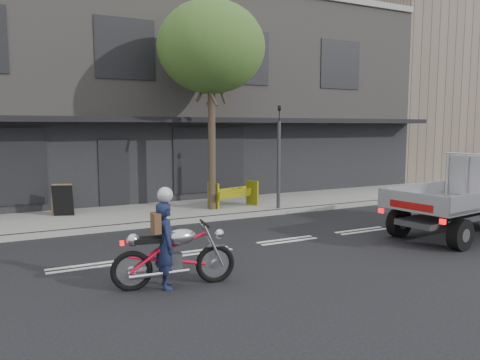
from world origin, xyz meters
name	(u,v)px	position (x,y,z in m)	size (l,w,h in m)	color
ground	(198,252)	(0.00, 0.00, 0.00)	(80.00, 80.00, 0.00)	black
sidewalk	(142,214)	(0.00, 4.70, 0.07)	(32.00, 3.20, 0.15)	gray
kerb	(157,224)	(0.00, 3.10, 0.07)	(32.00, 0.20, 0.15)	gray
building_main	(99,99)	(0.00, 11.30, 4.00)	(26.00, 10.00, 8.00)	slate
building_neighbour	(429,91)	(20.00, 11.30, 5.00)	(14.00, 10.00, 10.00)	brown
street_tree	(211,48)	(2.20, 4.20, 5.28)	(3.40, 3.40, 6.74)	#382B21
traffic_light_pole	(279,163)	(4.20, 3.35, 1.65)	(0.12, 0.12, 3.50)	#2D2D30
motorcycle	(174,254)	(-1.20, -1.91, 0.58)	(2.20, 0.65, 1.14)	black
rider	(166,245)	(-1.35, -1.91, 0.77)	(0.56, 0.37, 1.53)	#141B38
construction_barrier	(236,194)	(3.02, 4.09, 0.59)	(1.57, 0.63, 0.88)	#FCF80D
sandwich_board	(63,201)	(-2.28, 5.08, 0.62)	(0.60, 0.40, 0.94)	black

